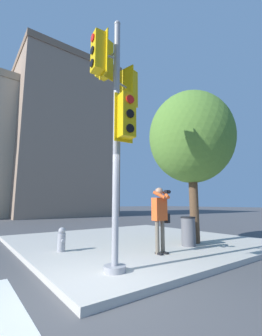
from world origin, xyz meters
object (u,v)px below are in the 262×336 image
Objects in this scene: traffic_signal_pole at (115,100)px; trash_bin at (188,231)px; fire_hydrant at (62,240)px; person_photographer at (160,213)px; street_tree at (191,138)px.

traffic_signal_pole is 4.69m from trash_bin.
fire_hydrant is 3.88m from trash_bin.
person_photographer is (1.89, 0.58, -2.54)m from traffic_signal_pole.
traffic_signal_pole reaches higher than person_photographer.
person_photographer is 0.33× the size of street_tree.
street_tree is at bearing 14.85° from traffic_signal_pole.
trash_bin reaches higher than fire_hydrant.
person_photographer is 2.67× the size of fire_hydrant.
trash_bin is at bearing 14.16° from traffic_signal_pole.
trash_bin is at bearing -24.44° from fire_hydrant.
traffic_signal_pole is 8.42× the size of fire_hydrant.
street_tree is at bearing -18.75° from fire_hydrant.
trash_bin is at bearing -161.36° from street_tree.
person_photographer is 1.95× the size of trash_bin.
fire_hydrant is 0.73× the size of trash_bin.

